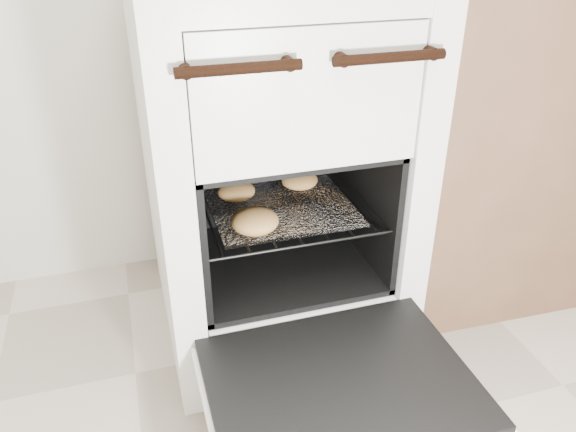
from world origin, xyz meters
name	(u,v)px	position (x,y,z in m)	size (l,w,h in m)	color
stove	(271,172)	(0.06, 1.17, 0.44)	(0.59, 0.66, 0.91)	silver
oven_door	(340,386)	(0.06, 0.67, 0.20)	(0.53, 0.41, 0.04)	black
oven_rack	(279,205)	(0.06, 1.11, 0.38)	(0.43, 0.41, 0.01)	black
foil_sheet	(281,207)	(0.06, 1.09, 0.39)	(0.34, 0.30, 0.01)	silver
baked_rolls	(264,200)	(0.02, 1.08, 0.42)	(0.29, 0.31, 0.05)	#B68C49
counter	(518,130)	(0.84, 1.24, 0.45)	(0.90, 0.60, 0.90)	brown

